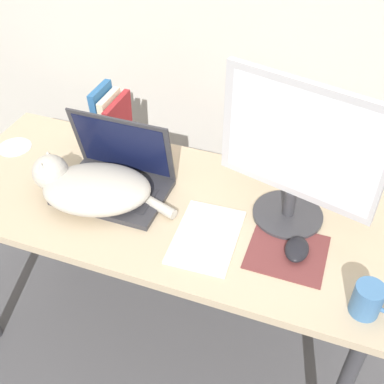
{
  "coord_description": "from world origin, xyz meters",
  "views": [
    {
      "loc": [
        0.48,
        -0.72,
        1.76
      ],
      "look_at": [
        0.12,
        0.27,
        0.83
      ],
      "focal_mm": 45.0,
      "sensor_mm": 36.0,
      "label": 1
    }
  ],
  "objects_px": {
    "cat": "(90,186)",
    "book_row": "(112,124)",
    "notepad": "(206,236)",
    "external_monitor": "(299,153)",
    "mug": "(369,300)",
    "cd_disc": "(15,147)",
    "laptop": "(116,178)",
    "computer_mouse": "(297,249)"
  },
  "relations": [
    {
      "from": "cat",
      "to": "book_row",
      "type": "height_order",
      "value": "book_row"
    },
    {
      "from": "notepad",
      "to": "book_row",
      "type": "bearing_deg",
      "value": 146.83
    },
    {
      "from": "external_monitor",
      "to": "mug",
      "type": "distance_m",
      "value": 0.42
    },
    {
      "from": "cat",
      "to": "book_row",
      "type": "distance_m",
      "value": 0.27
    },
    {
      "from": "book_row",
      "to": "cd_disc",
      "type": "bearing_deg",
      "value": -163.76
    },
    {
      "from": "laptop",
      "to": "computer_mouse",
      "type": "bearing_deg",
      "value": -7.39
    },
    {
      "from": "cat",
      "to": "computer_mouse",
      "type": "relative_size",
      "value": 4.77
    },
    {
      "from": "book_row",
      "to": "mug",
      "type": "bearing_deg",
      "value": -23.7
    },
    {
      "from": "cat",
      "to": "external_monitor",
      "type": "distance_m",
      "value": 0.64
    },
    {
      "from": "laptop",
      "to": "cd_disc",
      "type": "xyz_separation_m",
      "value": [
        -0.46,
        0.08,
        -0.05
      ]
    },
    {
      "from": "external_monitor",
      "to": "mug",
      "type": "height_order",
      "value": "external_monitor"
    },
    {
      "from": "cat",
      "to": "external_monitor",
      "type": "relative_size",
      "value": 1.01
    },
    {
      "from": "cat",
      "to": "computer_mouse",
      "type": "bearing_deg",
      "value": -0.32
    },
    {
      "from": "book_row",
      "to": "notepad",
      "type": "xyz_separation_m",
      "value": [
        0.44,
        -0.29,
        -0.11
      ]
    },
    {
      "from": "cd_disc",
      "to": "cat",
      "type": "bearing_deg",
      "value": -20.89
    },
    {
      "from": "computer_mouse",
      "to": "book_row",
      "type": "distance_m",
      "value": 0.75
    },
    {
      "from": "external_monitor",
      "to": "cd_disc",
      "type": "xyz_separation_m",
      "value": [
        -1.0,
        0.02,
        -0.24
      ]
    },
    {
      "from": "computer_mouse",
      "to": "notepad",
      "type": "height_order",
      "value": "computer_mouse"
    },
    {
      "from": "laptop",
      "to": "external_monitor",
      "type": "height_order",
      "value": "external_monitor"
    },
    {
      "from": "book_row",
      "to": "laptop",
      "type": "bearing_deg",
      "value": -61.52
    },
    {
      "from": "computer_mouse",
      "to": "mug",
      "type": "bearing_deg",
      "value": -33.83
    },
    {
      "from": "laptop",
      "to": "notepad",
      "type": "bearing_deg",
      "value": -17.13
    },
    {
      "from": "cd_disc",
      "to": "book_row",
      "type": "bearing_deg",
      "value": 16.24
    },
    {
      "from": "mug",
      "to": "cat",
      "type": "bearing_deg",
      "value": 170.86
    },
    {
      "from": "laptop",
      "to": "notepad",
      "type": "relative_size",
      "value": 1.24
    },
    {
      "from": "laptop",
      "to": "cd_disc",
      "type": "distance_m",
      "value": 0.46
    },
    {
      "from": "external_monitor",
      "to": "mug",
      "type": "relative_size",
      "value": 4.05
    },
    {
      "from": "laptop",
      "to": "mug",
      "type": "height_order",
      "value": "laptop"
    },
    {
      "from": "cat",
      "to": "external_monitor",
      "type": "height_order",
      "value": "external_monitor"
    },
    {
      "from": "laptop",
      "to": "notepad",
      "type": "xyz_separation_m",
      "value": [
        0.34,
        -0.11,
        -0.04
      ]
    },
    {
      "from": "laptop",
      "to": "mug",
      "type": "distance_m",
      "value": 0.83
    },
    {
      "from": "external_monitor",
      "to": "notepad",
      "type": "relative_size",
      "value": 1.69
    },
    {
      "from": "notepad",
      "to": "cd_disc",
      "type": "height_order",
      "value": "notepad"
    },
    {
      "from": "laptop",
      "to": "notepad",
      "type": "height_order",
      "value": "laptop"
    },
    {
      "from": "laptop",
      "to": "external_monitor",
      "type": "bearing_deg",
      "value": 6.75
    },
    {
      "from": "computer_mouse",
      "to": "notepad",
      "type": "distance_m",
      "value": 0.26
    },
    {
      "from": "cat",
      "to": "notepad",
      "type": "relative_size",
      "value": 1.71
    },
    {
      "from": "laptop",
      "to": "computer_mouse",
      "type": "height_order",
      "value": "laptop"
    },
    {
      "from": "cat",
      "to": "cd_disc",
      "type": "xyz_separation_m",
      "value": [
        -0.41,
        0.15,
        -0.06
      ]
    },
    {
      "from": "notepad",
      "to": "cd_disc",
      "type": "bearing_deg",
      "value": 166.89
    },
    {
      "from": "book_row",
      "to": "notepad",
      "type": "distance_m",
      "value": 0.54
    },
    {
      "from": "laptop",
      "to": "cat",
      "type": "xyz_separation_m",
      "value": [
        -0.05,
        -0.07,
        0.01
      ]
    }
  ]
}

